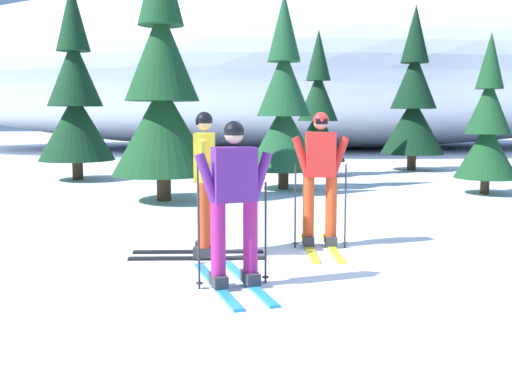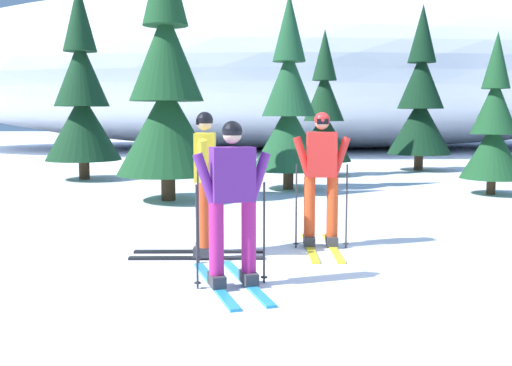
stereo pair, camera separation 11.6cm
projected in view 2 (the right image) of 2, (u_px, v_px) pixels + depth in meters
name	position (u px, v px, depth m)	size (l,w,h in m)	color
ground_plane	(369.00, 264.00, 6.77)	(120.00, 120.00, 0.00)	white
skier_yellow_jacket	(205.00, 181.00, 7.08)	(1.67, 0.80, 1.79)	black
skier_purple_jacket	(232.00, 201.00, 5.78)	(0.85, 1.73, 1.69)	#2893CC
skier_red_jacket	(321.00, 178.00, 7.56)	(0.76, 1.63, 1.79)	gold
pine_tree_far_left	(82.00, 98.00, 15.62)	(2.05, 2.05, 5.30)	#47301E
pine_tree_left	(167.00, 90.00, 11.66)	(2.09, 2.09, 5.41)	#47301E
pine_tree_center_left	(289.00, 108.00, 13.52)	(1.77, 1.77, 4.58)	#47301E
pine_tree_center	(324.00, 115.00, 16.72)	(1.63, 1.63, 4.22)	#47301E
pine_tree_center_right	(494.00, 127.00, 12.64)	(1.38, 1.38, 3.56)	#47301E
pine_tree_right	(420.00, 102.00, 18.27)	(2.01, 2.01, 5.22)	#47301E
snow_ridge_background	(317.00, 72.00, 30.87)	(44.69, 19.00, 8.20)	white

